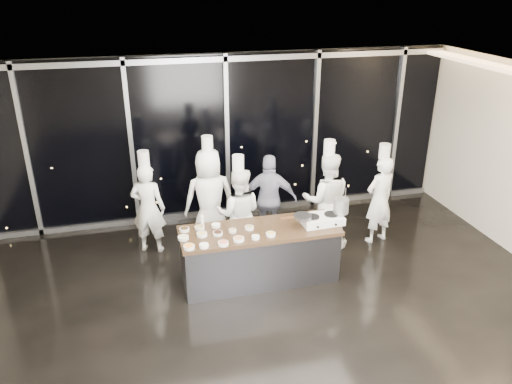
% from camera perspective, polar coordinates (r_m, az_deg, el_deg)
% --- Properties ---
extents(ground, '(9.00, 9.00, 0.00)m').
position_cam_1_polar(ground, '(7.43, 2.18, -13.56)').
color(ground, black).
rests_on(ground, ground).
extents(room_shell, '(9.02, 7.02, 3.21)m').
position_cam_1_polar(room_shell, '(6.39, 4.00, 3.00)').
color(room_shell, beige).
rests_on(room_shell, ground).
extents(window_wall, '(8.90, 0.11, 3.20)m').
position_cam_1_polar(window_wall, '(9.71, -3.38, 6.18)').
color(window_wall, black).
rests_on(window_wall, ground).
extents(demo_counter, '(2.46, 0.86, 0.90)m').
position_cam_1_polar(demo_counter, '(7.90, 0.39, -7.13)').
color(demo_counter, '#3B3A3F').
rests_on(demo_counter, ground).
extents(stove, '(0.66, 0.43, 0.14)m').
position_cam_1_polar(stove, '(7.91, 7.51, -3.11)').
color(stove, white).
rests_on(stove, demo_counter).
extents(frying_pan, '(0.50, 0.30, 0.05)m').
position_cam_1_polar(frying_pan, '(7.73, 5.29, -2.81)').
color(frying_pan, gray).
rests_on(frying_pan, stove).
extents(stock_pot, '(0.25, 0.25, 0.24)m').
position_cam_1_polar(stock_pot, '(7.95, 9.70, -1.55)').
color(stock_pot, '#A7A7A9').
rests_on(stock_pot, stove).
extents(prep_bowls, '(1.43, 0.73, 0.05)m').
position_cam_1_polar(prep_bowls, '(7.47, -4.53, -4.96)').
color(prep_bowls, white).
rests_on(prep_bowls, demo_counter).
extents(squeeze_bottle, '(0.06, 0.06, 0.21)m').
position_cam_1_polar(squeeze_bottle, '(7.79, -6.19, -3.15)').
color(squeeze_bottle, white).
rests_on(squeeze_bottle, demo_counter).
extents(chef_far_left, '(0.69, 0.56, 1.85)m').
position_cam_1_polar(chef_far_left, '(8.75, -12.23, -1.72)').
color(chef_far_left, white).
rests_on(chef_far_left, ground).
extents(chef_left, '(0.90, 0.59, 2.04)m').
position_cam_1_polar(chef_left, '(8.72, -5.34, -0.72)').
color(chef_left, white).
rests_on(chef_left, ground).
extents(chef_center, '(0.92, 0.80, 1.84)m').
position_cam_1_polar(chef_center, '(8.39, -1.98, -2.41)').
color(chef_center, white).
rests_on(chef_center, ground).
extents(guest, '(1.05, 0.68, 1.65)m').
position_cam_1_polar(guest, '(8.86, 1.59, -0.84)').
color(guest, '#161B3D').
rests_on(guest, ground).
extents(chef_right, '(0.98, 0.85, 1.97)m').
position_cam_1_polar(chef_right, '(8.81, 8.02, -0.88)').
color(chef_right, white).
rests_on(chef_right, ground).
extents(chef_side, '(0.68, 0.54, 1.85)m').
position_cam_1_polar(chef_side, '(9.14, 13.93, -0.75)').
color(chef_side, white).
rests_on(chef_side, ground).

